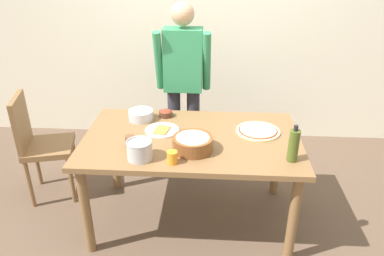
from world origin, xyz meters
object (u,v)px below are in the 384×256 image
(person_cook, at_px, (183,80))
(cup_small_brown, at_px, (130,142))
(plate_with_slice, at_px, (162,130))
(popcorn_bowl, at_px, (193,142))
(cup_orange, at_px, (172,157))
(mixing_bowl_steel, at_px, (141,115))
(steel_pot, at_px, (140,150))
(dining_table, at_px, (192,148))
(small_sauce_bowl, at_px, (166,113))
(chair_wooden_left, at_px, (39,141))
(pizza_raw_on_board, at_px, (258,131))
(olive_oil_bottle, at_px, (294,145))

(person_cook, bearing_deg, cup_small_brown, -107.49)
(plate_with_slice, distance_m, popcorn_bowl, 0.38)
(plate_with_slice, xyz_separation_m, cup_orange, (0.13, -0.45, 0.03))
(popcorn_bowl, xyz_separation_m, mixing_bowl_steel, (-0.45, 0.47, -0.02))
(cup_orange, height_order, cup_small_brown, same)
(cup_orange, bearing_deg, steel_pot, 168.72)
(dining_table, relative_size, small_sauce_bowl, 14.55)
(chair_wooden_left, distance_m, popcorn_bowl, 1.44)
(person_cook, distance_m, small_sauce_bowl, 0.44)
(chair_wooden_left, distance_m, steel_pot, 1.19)
(person_cook, relative_size, cup_orange, 19.06)
(dining_table, height_order, cup_orange, cup_orange)
(dining_table, height_order, popcorn_bowl, popcorn_bowl)
(chair_wooden_left, xyz_separation_m, cup_orange, (1.22, -0.63, 0.26))
(pizza_raw_on_board, bearing_deg, steel_pot, -151.64)
(mixing_bowl_steel, distance_m, cup_orange, 0.73)
(mixing_bowl_steel, xyz_separation_m, steel_pot, (0.11, -0.60, 0.03))
(dining_table, height_order, person_cook, person_cook)
(plate_with_slice, xyz_separation_m, steel_pot, (-0.09, -0.41, 0.06))
(olive_oil_bottle, xyz_separation_m, cup_small_brown, (-1.10, 0.11, -0.07))
(cup_small_brown, bearing_deg, steel_pot, -57.18)
(cup_orange, bearing_deg, plate_with_slice, 106.04)
(mixing_bowl_steel, bearing_deg, chair_wooden_left, -178.75)
(person_cook, xyz_separation_m, small_sauce_bowl, (-0.11, -0.40, -0.15))
(steel_pot, xyz_separation_m, cup_small_brown, (-0.10, 0.15, -0.02))
(chair_wooden_left, xyz_separation_m, pizza_raw_on_board, (1.82, -0.14, 0.23))
(dining_table, xyz_separation_m, popcorn_bowl, (0.02, -0.19, 0.15))
(person_cook, relative_size, plate_with_slice, 6.23)
(plate_with_slice, xyz_separation_m, small_sauce_bowl, (-0.01, 0.27, 0.02))
(chair_wooden_left, relative_size, popcorn_bowl, 3.39)
(dining_table, bearing_deg, pizza_raw_on_board, 13.35)
(mixing_bowl_steel, relative_size, cup_orange, 2.35)
(pizza_raw_on_board, xyz_separation_m, cup_small_brown, (-0.92, -0.29, 0.03))
(cup_orange, xyz_separation_m, cup_small_brown, (-0.32, 0.19, 0.00))
(popcorn_bowl, xyz_separation_m, steel_pot, (-0.34, -0.13, 0.00))
(mixing_bowl_steel, bearing_deg, dining_table, -32.96)
(chair_wooden_left, xyz_separation_m, steel_pot, (1.00, -0.58, 0.29))
(plate_with_slice, height_order, steel_pot, steel_pot)
(chair_wooden_left, bearing_deg, cup_small_brown, -25.75)
(mixing_bowl_steel, bearing_deg, pizza_raw_on_board, -9.78)
(dining_table, relative_size, chair_wooden_left, 1.68)
(popcorn_bowl, xyz_separation_m, small_sauce_bowl, (-0.26, 0.55, -0.03))
(person_cook, height_order, olive_oil_bottle, person_cook)
(pizza_raw_on_board, bearing_deg, cup_small_brown, -162.21)
(person_cook, distance_m, mixing_bowl_steel, 0.58)
(olive_oil_bottle, bearing_deg, cup_orange, -173.90)
(popcorn_bowl, distance_m, cup_small_brown, 0.44)
(chair_wooden_left, bearing_deg, popcorn_bowl, -18.56)
(mixing_bowl_steel, bearing_deg, cup_small_brown, -88.72)
(olive_oil_bottle, relative_size, cup_small_brown, 3.01)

